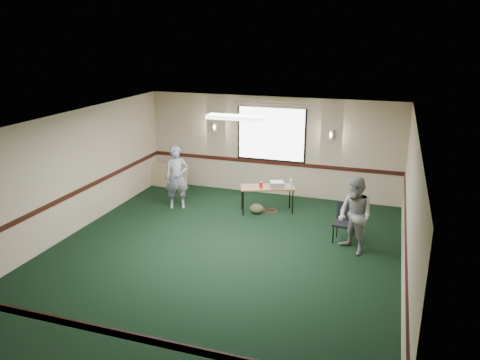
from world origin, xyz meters
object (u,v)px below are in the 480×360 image
(person_left, at_px, (177,177))
(folding_table, at_px, (267,188))
(conference_chair, at_px, (345,219))
(person_right, at_px, (355,216))
(projector, at_px, (277,184))

(person_left, bearing_deg, folding_table, -14.75)
(person_left, bearing_deg, conference_chair, -34.35)
(folding_table, bearing_deg, person_right, -57.78)
(folding_table, distance_m, person_right, 2.79)
(conference_chair, height_order, person_left, person_left)
(person_left, distance_m, person_right, 4.67)
(person_left, xyz_separation_m, person_right, (4.51, -1.20, -0.01))
(projector, distance_m, person_left, 2.53)
(folding_table, xyz_separation_m, person_right, (2.26, -1.63, 0.18))
(projector, bearing_deg, person_left, 171.56)
(folding_table, relative_size, person_left, 0.89)
(folding_table, bearing_deg, conference_chair, -50.50)
(projector, relative_size, person_right, 0.21)
(folding_table, bearing_deg, person_left, 168.67)
(conference_chair, bearing_deg, folding_table, 157.90)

